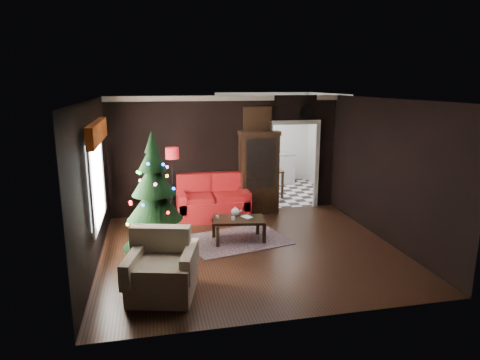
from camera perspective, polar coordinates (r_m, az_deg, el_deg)
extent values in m
plane|color=black|center=(8.13, 1.33, -9.33)|extent=(5.50, 5.50, 0.00)
plane|color=white|center=(7.53, 1.45, 10.79)|extent=(5.50, 5.50, 0.00)
plane|color=black|center=(10.12, -1.89, 3.37)|extent=(5.50, 0.00, 5.50)
plane|color=black|center=(5.40, 7.55, -5.34)|extent=(5.50, 0.00, 5.50)
plane|color=black|center=(7.58, -19.28, -0.62)|extent=(0.00, 5.50, 5.50)
plane|color=black|center=(8.76, 19.19, 1.14)|extent=(0.00, 5.50, 5.50)
cube|color=white|center=(7.76, -18.84, 0.09)|extent=(0.05, 1.60, 1.40)
cube|color=maroon|center=(7.62, -18.69, 6.14)|extent=(0.12, 2.10, 0.35)
plane|color=white|center=(12.23, 4.78, -1.69)|extent=(3.00, 3.00, 0.00)
cube|color=white|center=(13.30, 3.12, 6.97)|extent=(0.70, 0.06, 0.70)
cube|color=#452E3F|center=(8.59, -0.41, -8.05)|extent=(2.15, 1.76, 0.01)
cylinder|color=white|center=(8.33, -0.94, -5.17)|extent=(0.09, 0.09, 0.06)
cylinder|color=white|center=(8.45, -3.07, -4.95)|extent=(0.08, 0.08, 0.05)
imported|color=#88745D|center=(8.39, 0.52, -4.45)|extent=(0.16, 0.08, 0.22)
cylinder|color=white|center=(10.47, 8.82, 8.95)|extent=(0.32, 0.32, 0.06)
cube|color=#AC7E52|center=(10.12, 2.35, 8.22)|extent=(0.62, 0.05, 0.52)
cube|color=silver|center=(13.25, 3.33, 1.47)|extent=(1.80, 0.60, 0.90)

